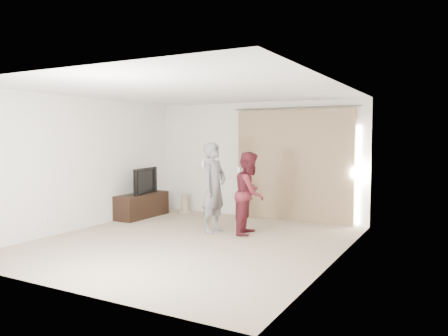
{
  "coord_description": "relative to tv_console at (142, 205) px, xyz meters",
  "views": [
    {
      "loc": [
        4.09,
        -6.27,
        1.81
      ],
      "look_at": [
        0.01,
        1.2,
        1.21
      ],
      "focal_mm": 35.0,
      "sensor_mm": 36.0,
      "label": 1
    }
  ],
  "objects": [
    {
      "name": "floor",
      "position": [
        2.27,
        -1.46,
        -0.27
      ],
      "size": [
        5.5,
        5.5,
        0.0
      ],
      "primitive_type": "plane",
      "color": "tan",
      "rests_on": "ground"
    },
    {
      "name": "wall_back",
      "position": [
        2.27,
        1.29,
        1.03
      ],
      "size": [
        5.0,
        0.04,
        2.6
      ],
      "primitive_type": "cube",
      "color": "white",
      "rests_on": "ground"
    },
    {
      "name": "wall_left",
      "position": [
        -0.23,
        -1.46,
        1.03
      ],
      "size": [
        0.04,
        5.5,
        2.6
      ],
      "color": "white",
      "rests_on": "ground"
    },
    {
      "name": "ceiling",
      "position": [
        2.27,
        -1.46,
        2.33
      ],
      "size": [
        5.0,
        5.5,
        0.01
      ],
      "primitive_type": "cube",
      "color": "white",
      "rests_on": "wall_back"
    },
    {
      "name": "curtain",
      "position": [
        3.18,
        1.22,
        0.93
      ],
      "size": [
        2.8,
        0.11,
        2.46
      ],
      "color": "tan",
      "rests_on": "ground"
    },
    {
      "name": "tv_console",
      "position": [
        0.0,
        0.0,
        0.0
      ],
      "size": [
        0.48,
        1.4,
        0.54
      ],
      "primitive_type": "cube",
      "color": "black",
      "rests_on": "ground"
    },
    {
      "name": "tv",
      "position": [
        0.0,
        0.0,
        0.56
      ],
      "size": [
        0.32,
        1.02,
        0.59
      ],
      "primitive_type": "imported",
      "rotation": [
        0.0,
        0.0,
        1.76
      ],
      "color": "black",
      "rests_on": "tv_console"
    },
    {
      "name": "scratching_post",
      "position": [
        0.54,
        0.94,
        -0.09
      ],
      "size": [
        0.33,
        0.33,
        0.44
      ],
      "color": "tan",
      "rests_on": "ground"
    },
    {
      "name": "person_man",
      "position": [
        2.23,
        -0.58,
        0.59
      ],
      "size": [
        0.45,
        0.65,
        1.71
      ],
      "color": "slate",
      "rests_on": "ground"
    },
    {
      "name": "person_woman",
      "position": [
        2.89,
        -0.39,
        0.5
      ],
      "size": [
        0.7,
        0.84,
        1.54
      ],
      "color": "maroon",
      "rests_on": "ground"
    }
  ]
}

